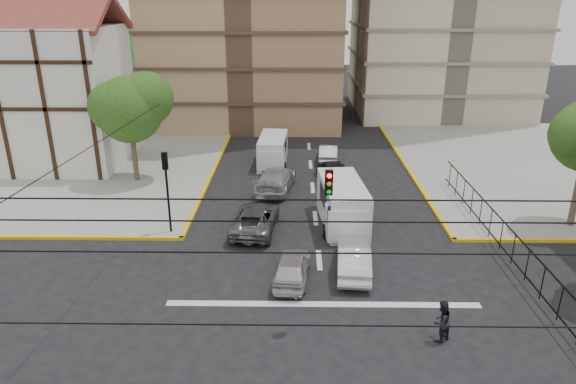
{
  "coord_description": "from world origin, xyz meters",
  "views": [
    {
      "loc": [
        -1.21,
        -16.95,
        11.94
      ],
      "look_at": [
        -1.49,
        3.73,
        4.0
      ],
      "focal_mm": 32.0,
      "sensor_mm": 36.0,
      "label": 1
    }
  ],
  "objects_px": {
    "van_right_lane": "(343,206)",
    "pedestrian_crosswalk": "(441,321)",
    "van_left_lane": "(273,152)",
    "car_white_front_right": "(354,258)",
    "traffic_light_nw": "(166,179)",
    "car_silver_front_left": "(292,267)"
  },
  "relations": [
    {
      "from": "van_right_lane",
      "to": "pedestrian_crosswalk",
      "type": "relative_size",
      "value": 3.4
    },
    {
      "from": "van_left_lane",
      "to": "car_white_front_right",
      "type": "distance_m",
      "value": 16.39
    },
    {
      "from": "traffic_light_nw",
      "to": "pedestrian_crosswalk",
      "type": "height_order",
      "value": "traffic_light_nw"
    },
    {
      "from": "van_right_lane",
      "to": "van_left_lane",
      "type": "distance_m",
      "value": 11.64
    },
    {
      "from": "traffic_light_nw",
      "to": "van_right_lane",
      "type": "relative_size",
      "value": 0.78
    },
    {
      "from": "van_left_lane",
      "to": "car_white_front_right",
      "type": "relative_size",
      "value": 1.17
    },
    {
      "from": "car_silver_front_left",
      "to": "van_left_lane",
      "type": "bearing_deg",
      "value": -78.62
    },
    {
      "from": "van_right_lane",
      "to": "car_white_front_right",
      "type": "bearing_deg",
      "value": -94.05
    },
    {
      "from": "car_white_front_right",
      "to": "traffic_light_nw",
      "type": "bearing_deg",
      "value": -18.03
    },
    {
      "from": "traffic_light_nw",
      "to": "van_left_lane",
      "type": "xyz_separation_m",
      "value": [
        4.96,
        11.94,
        -2.06
      ]
    },
    {
      "from": "car_silver_front_left",
      "to": "car_white_front_right",
      "type": "relative_size",
      "value": 0.88
    },
    {
      "from": "traffic_light_nw",
      "to": "van_left_lane",
      "type": "relative_size",
      "value": 0.9
    },
    {
      "from": "van_left_lane",
      "to": "car_silver_front_left",
      "type": "bearing_deg",
      "value": -81.68
    },
    {
      "from": "traffic_light_nw",
      "to": "van_right_lane",
      "type": "distance_m",
      "value": 9.5
    },
    {
      "from": "traffic_light_nw",
      "to": "car_white_front_right",
      "type": "relative_size",
      "value": 1.04
    },
    {
      "from": "traffic_light_nw",
      "to": "pedestrian_crosswalk",
      "type": "distance_m",
      "value": 15.1
    },
    {
      "from": "pedestrian_crosswalk",
      "to": "car_white_front_right",
      "type": "bearing_deg",
      "value": -97.89
    },
    {
      "from": "car_silver_front_left",
      "to": "car_white_front_right",
      "type": "bearing_deg",
      "value": -158.18
    },
    {
      "from": "car_silver_front_left",
      "to": "car_white_front_right",
      "type": "distance_m",
      "value": 2.94
    },
    {
      "from": "van_left_lane",
      "to": "car_silver_front_left",
      "type": "xyz_separation_m",
      "value": [
        1.54,
        -16.59,
        -0.42
      ]
    },
    {
      "from": "traffic_light_nw",
      "to": "car_white_front_right",
      "type": "xyz_separation_m",
      "value": [
        9.32,
        -3.85,
        -2.42
      ]
    },
    {
      "from": "van_left_lane",
      "to": "car_white_front_right",
      "type": "height_order",
      "value": "van_left_lane"
    }
  ]
}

